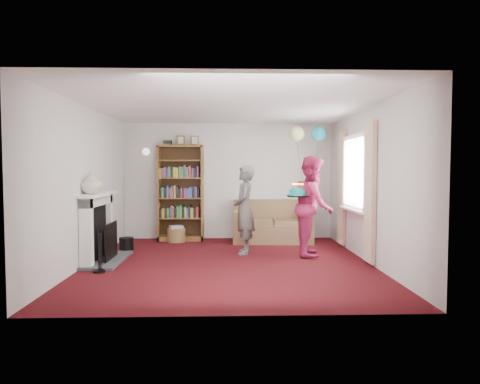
{
  "coord_description": "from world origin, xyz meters",
  "views": [
    {
      "loc": [
        -0.03,
        -6.8,
        1.5
      ],
      "look_at": [
        0.2,
        0.6,
        1.11
      ],
      "focal_mm": 32.0,
      "sensor_mm": 36.0,
      "label": 1
    }
  ],
  "objects_px": {
    "bookcase": "(181,194)",
    "sofa": "(272,226)",
    "person_magenta": "(313,206)",
    "birthday_cake": "(298,193)",
    "person_striped": "(244,210)"
  },
  "relations": [
    {
      "from": "sofa",
      "to": "person_magenta",
      "type": "height_order",
      "value": "person_magenta"
    },
    {
      "from": "person_striped",
      "to": "person_magenta",
      "type": "relative_size",
      "value": 0.91
    },
    {
      "from": "bookcase",
      "to": "sofa",
      "type": "xyz_separation_m",
      "value": [
        1.93,
        -0.24,
        -0.66
      ]
    },
    {
      "from": "bookcase",
      "to": "person_magenta",
      "type": "distance_m",
      "value": 3.02
    },
    {
      "from": "sofa",
      "to": "birthday_cake",
      "type": "distance_m",
      "value": 1.81
    },
    {
      "from": "sofa",
      "to": "person_magenta",
      "type": "distance_m",
      "value": 1.67
    },
    {
      "from": "bookcase",
      "to": "sofa",
      "type": "distance_m",
      "value": 2.05
    },
    {
      "from": "sofa",
      "to": "person_striped",
      "type": "relative_size",
      "value": 1.03
    },
    {
      "from": "bookcase",
      "to": "birthday_cake",
      "type": "distance_m",
      "value": 2.87
    },
    {
      "from": "bookcase",
      "to": "sofa",
      "type": "height_order",
      "value": "bookcase"
    },
    {
      "from": "bookcase",
      "to": "person_striped",
      "type": "distance_m",
      "value": 2.02
    },
    {
      "from": "person_magenta",
      "to": "birthday_cake",
      "type": "xyz_separation_m",
      "value": [
        -0.3,
        -0.13,
        0.24
      ]
    },
    {
      "from": "person_striped",
      "to": "bookcase",
      "type": "bearing_deg",
      "value": -137.14
    },
    {
      "from": "person_striped",
      "to": "person_magenta",
      "type": "distance_m",
      "value": 1.21
    },
    {
      "from": "sofa",
      "to": "birthday_cake",
      "type": "xyz_separation_m",
      "value": [
        0.26,
        -1.61,
        0.78
      ]
    }
  ]
}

